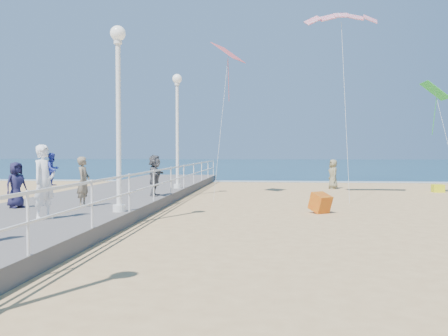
# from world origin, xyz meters

# --- Properties ---
(ground) EXTENTS (160.00, 160.00, 0.00)m
(ground) POSITION_xyz_m (0.00, 0.00, 0.00)
(ground) COLOR #DAB072
(ground) RESTS_ON ground
(ocean) EXTENTS (160.00, 90.00, 0.05)m
(ocean) POSITION_xyz_m (0.00, 65.00, 0.01)
(ocean) COLOR #0B3047
(ocean) RESTS_ON ground
(surf_line) EXTENTS (160.00, 1.20, 0.04)m
(surf_line) POSITION_xyz_m (0.00, 20.50, 0.03)
(surf_line) COLOR silver
(surf_line) RESTS_ON ground
(boardwalk) EXTENTS (5.00, 44.00, 0.40)m
(boardwalk) POSITION_xyz_m (-7.50, 0.00, 0.20)
(boardwalk) COLOR slate
(boardwalk) RESTS_ON ground
(railing) EXTENTS (0.05, 42.00, 0.55)m
(railing) POSITION_xyz_m (-5.05, 0.00, 1.25)
(railing) COLOR white
(railing) RESTS_ON boardwalk
(lamp_post_mid) EXTENTS (0.44, 0.44, 5.32)m
(lamp_post_mid) POSITION_xyz_m (-5.35, 0.00, 3.66)
(lamp_post_mid) COLOR white
(lamp_post_mid) RESTS_ON boardwalk
(lamp_post_far) EXTENTS (0.44, 0.44, 5.32)m
(lamp_post_far) POSITION_xyz_m (-5.35, 9.00, 3.66)
(lamp_post_far) COLOR white
(lamp_post_far) RESTS_ON boardwalk
(woman_holding_toddler) EXTENTS (0.65, 0.80, 1.91)m
(woman_holding_toddler) POSITION_xyz_m (-6.76, -1.74, 1.36)
(woman_holding_toddler) COLOR white
(woman_holding_toddler) RESTS_ON boardwalk
(toddler_held) EXTENTS (0.43, 0.49, 0.85)m
(toddler_held) POSITION_xyz_m (-6.61, -1.59, 1.68)
(toddler_held) COLOR #2E3CAE
(toddler_held) RESTS_ON boardwalk
(spectator_4) EXTENTS (0.73, 0.82, 1.41)m
(spectator_4) POSITION_xyz_m (-8.79, 0.64, 1.11)
(spectator_4) COLOR #1D1B3C
(spectator_4) RESTS_ON boardwalk
(spectator_5) EXTENTS (0.55, 1.51, 1.60)m
(spectator_5) POSITION_xyz_m (-5.50, 5.04, 1.20)
(spectator_5) COLOR #57575C
(spectator_5) RESTS_ON boardwalk
(spectator_6) EXTENTS (0.39, 0.58, 1.57)m
(spectator_6) POSITION_xyz_m (-6.86, 1.17, 1.19)
(spectator_6) COLOR #7C6D56
(spectator_6) RESTS_ON boardwalk
(beach_walker_c) EXTENTS (0.68, 0.90, 1.67)m
(beach_walker_c) POSITION_xyz_m (2.51, 14.59, 0.83)
(beach_walker_c) COLOR #827C5A
(beach_walker_c) RESTS_ON ground
(box_kite) EXTENTS (0.87, 0.90, 0.74)m
(box_kite) POSITION_xyz_m (0.70, 3.36, 0.30)
(box_kite) COLOR red
(box_kite) RESTS_ON ground
(beach_chair_left) EXTENTS (0.55, 0.55, 0.40)m
(beach_chair_left) POSITION_xyz_m (7.64, 12.75, 0.20)
(beach_chair_left) COLOR #D4DE17
(beach_chair_left) RESTS_ON ground
(kite_parafoil) EXTENTS (3.31, 0.94, 0.65)m
(kite_parafoil) POSITION_xyz_m (2.14, 9.08, 8.25)
(kite_parafoil) COLOR red
(kite_diamond_pink) EXTENTS (1.59, 1.74, 0.85)m
(kite_diamond_pink) POSITION_xyz_m (-2.99, 9.45, 6.74)
(kite_diamond_pink) COLOR #DC5156
(kite_diamond_green) EXTENTS (1.07, 1.35, 0.85)m
(kite_diamond_green) POSITION_xyz_m (6.80, 10.82, 5.03)
(kite_diamond_green) COLOR green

